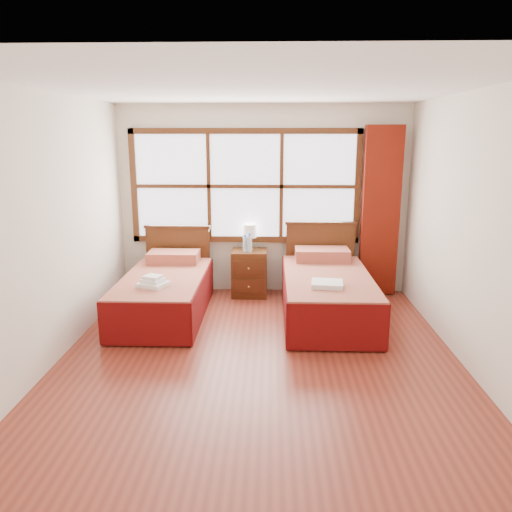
{
  "coord_description": "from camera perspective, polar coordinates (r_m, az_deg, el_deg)",
  "views": [
    {
      "loc": [
        0.12,
        -4.68,
        2.19
      ],
      "look_at": [
        -0.05,
        0.7,
        0.88
      ],
      "focal_mm": 35.0,
      "sensor_mm": 36.0,
      "label": 1
    }
  ],
  "objects": [
    {
      "name": "window",
      "position": [
        6.93,
        -1.25,
        7.97
      ],
      "size": [
        3.16,
        0.06,
        1.56
      ],
      "color": "white",
      "rests_on": "wall_back"
    },
    {
      "name": "bottle_far",
      "position": [
        6.77,
        -0.74,
        1.45
      ],
      "size": [
        0.07,
        0.07,
        0.25
      ],
      "color": "silver",
      "rests_on": "nightstand"
    },
    {
      "name": "lamp",
      "position": [
        6.87,
        -0.71,
        2.79
      ],
      "size": [
        0.18,
        0.18,
        0.35
      ],
      "color": "gold",
      "rests_on": "nightstand"
    },
    {
      "name": "wall_left",
      "position": [
        5.21,
        -22.23,
        2.84
      ],
      "size": [
        0.0,
        4.5,
        4.5
      ],
      "primitive_type": "plane",
      "rotation": [
        1.57,
        0.0,
        1.57
      ],
      "color": "silver",
      "rests_on": "floor"
    },
    {
      "name": "ceiling",
      "position": [
        4.7,
        0.39,
        18.7
      ],
      "size": [
        4.5,
        4.5,
        0.0
      ],
      "primitive_type": "plane",
      "rotation": [
        3.14,
        0.0,
        0.0
      ],
      "color": "white",
      "rests_on": "wall_back"
    },
    {
      "name": "towels_right",
      "position": [
        5.62,
        8.13,
        -3.18
      ],
      "size": [
        0.37,
        0.33,
        0.05
      ],
      "rotation": [
        0.0,
        0.0,
        -0.1
      ],
      "color": "white",
      "rests_on": "bed_right"
    },
    {
      "name": "bed_left",
      "position": [
        6.31,
        -10.35,
        -4.03
      ],
      "size": [
        0.99,
        2.01,
        0.96
      ],
      "color": "#431F0E",
      "rests_on": "floor"
    },
    {
      "name": "bottle_near",
      "position": [
        6.79,
        -1.27,
        1.39
      ],
      "size": [
        0.06,
        0.06,
        0.22
      ],
      "color": "silver",
      "rests_on": "nightstand"
    },
    {
      "name": "bed_right",
      "position": [
        6.2,
        8.06,
        -4.07
      ],
      "size": [
        1.05,
        2.07,
        1.02
      ],
      "color": "#431F0E",
      "rests_on": "floor"
    },
    {
      "name": "towels_left",
      "position": [
        5.79,
        -11.69,
        -2.93
      ],
      "size": [
        0.38,
        0.36,
        0.13
      ],
      "rotation": [
        0.0,
        0.0,
        -0.39
      ],
      "color": "white",
      "rests_on": "bed_left"
    },
    {
      "name": "curtain",
      "position": [
        7.02,
        14.03,
        4.93
      ],
      "size": [
        0.5,
        0.16,
        2.3
      ],
      "primitive_type": "cube",
      "color": "maroon",
      "rests_on": "wall_back"
    },
    {
      "name": "floor",
      "position": [
        5.17,
        0.35,
        -11.39
      ],
      "size": [
        4.5,
        4.5,
        0.0
      ],
      "primitive_type": "plane",
      "color": "maroon",
      "rests_on": "ground"
    },
    {
      "name": "nightstand",
      "position": [
        6.94,
        -0.76,
        -1.95
      ],
      "size": [
        0.48,
        0.47,
        0.64
      ],
      "color": "#4A2510",
      "rests_on": "floor"
    },
    {
      "name": "wall_right",
      "position": [
        5.12,
        23.37,
        2.55
      ],
      "size": [
        0.0,
        4.5,
        4.5
      ],
      "primitive_type": "plane",
      "rotation": [
        1.57,
        0.0,
        -1.57
      ],
      "color": "silver",
      "rests_on": "floor"
    },
    {
      "name": "wall_back",
      "position": [
        6.99,
        0.83,
        6.36
      ],
      "size": [
        4.0,
        0.0,
        4.0
      ],
      "primitive_type": "plane",
      "rotation": [
        1.57,
        0.0,
        0.0
      ],
      "color": "silver",
      "rests_on": "floor"
    }
  ]
}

